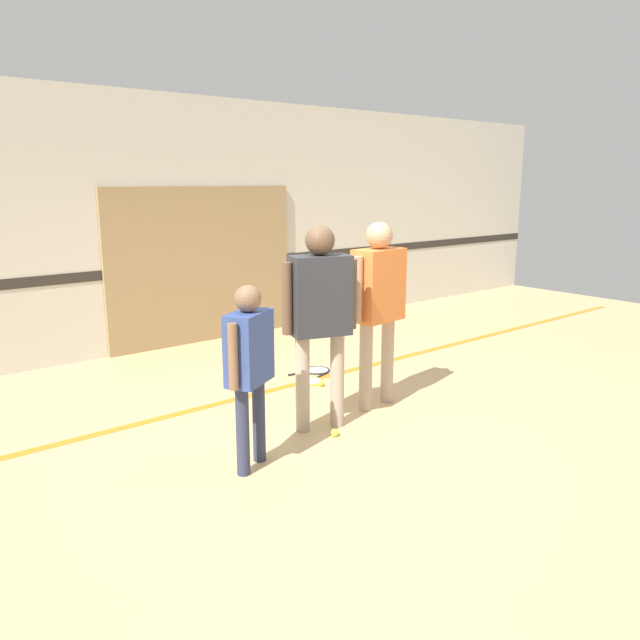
{
  "coord_description": "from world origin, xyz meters",
  "views": [
    {
      "loc": [
        -3.29,
        -4.0,
        2.14
      ],
      "look_at": [
        -0.02,
        0.01,
        0.98
      ],
      "focal_mm": 35.0,
      "sensor_mm": 36.0,
      "label": 1
    }
  ],
  "objects": [
    {
      "name": "wall_panel",
      "position": [
        0.73,
        3.39,
        1.03
      ],
      "size": [
        2.71,
        0.05,
        2.06
      ],
      "color": "#9E7F56",
      "rests_on": "ground_plane"
    },
    {
      "name": "ground_plane",
      "position": [
        0.0,
        0.0,
        0.0
      ],
      "size": [
        16.0,
        16.0,
        0.0
      ],
      "primitive_type": "plane",
      "color": "tan"
    },
    {
      "name": "wall_back",
      "position": [
        0.0,
        3.45,
        1.6
      ],
      "size": [
        16.0,
        0.07,
        3.2
      ],
      "color": "beige",
      "rests_on": "ground_plane"
    },
    {
      "name": "person_student_right",
      "position": [
        0.76,
        0.1,
        1.1
      ],
      "size": [
        0.67,
        0.32,
        1.77
      ],
      "rotation": [
        0.0,
        0.0,
        -3.04
      ],
      "color": "tan",
      "rests_on": "ground_plane"
    },
    {
      "name": "person_student_left",
      "position": [
        -0.91,
        -0.26,
        0.87
      ],
      "size": [
        0.48,
        0.38,
        1.41
      ],
      "rotation": [
        0.0,
        0.0,
        0.5
      ],
      "color": "#2D334C",
      "rests_on": "ground_plane"
    },
    {
      "name": "racket_spare_on_floor",
      "position": [
        0.72,
        1.08,
        0.01
      ],
      "size": [
        0.54,
        0.36,
        0.03
      ],
      "rotation": [
        0.0,
        0.0,
        0.32
      ],
      "color": "#C6D838",
      "rests_on": "ground_plane"
    },
    {
      "name": "tennis_ball_by_spare_racket",
      "position": [
        0.7,
        0.88,
        0.03
      ],
      "size": [
        0.07,
        0.07,
        0.07
      ],
      "primitive_type": "sphere",
      "color": "#CCE038",
      "rests_on": "ground_plane"
    },
    {
      "name": "floor_stripe",
      "position": [
        0.0,
        1.11,
        0.0
      ],
      "size": [
        14.4,
        0.1,
        0.01
      ],
      "color": "orange",
      "rests_on": "ground_plane"
    },
    {
      "name": "person_instructor",
      "position": [
        -0.02,
        0.01,
        1.1
      ],
      "size": [
        0.65,
        0.41,
        1.78
      ],
      "rotation": [
        0.0,
        0.0,
        -0.31
      ],
      "color": "tan",
      "rests_on": "ground_plane"
    },
    {
      "name": "tennis_ball_near_instructor",
      "position": [
        -0.04,
        -0.21,
        0.03
      ],
      "size": [
        0.07,
        0.07,
        0.07
      ],
      "primitive_type": "sphere",
      "color": "#CCE038",
      "rests_on": "ground_plane"
    },
    {
      "name": "racket_second_spare",
      "position": [
        0.99,
        1.34,
        0.01
      ],
      "size": [
        0.54,
        0.35,
        0.03
      ],
      "rotation": [
        0.0,
        0.0,
        2.99
      ],
      "color": "#28282D",
      "rests_on": "ground_plane"
    }
  ]
}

